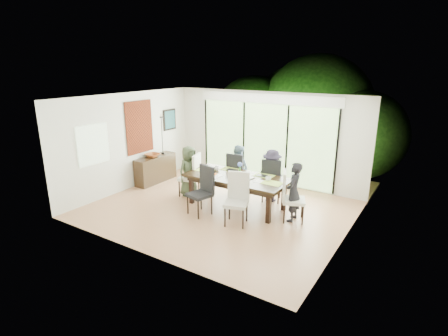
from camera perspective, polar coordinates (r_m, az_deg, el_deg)
The scene contains 62 objects.
floor at distance 8.67m, azimuth -0.90°, elevation -6.78°, with size 6.00×5.00×0.01m, color #955A3B.
ceiling at distance 7.98m, azimuth -0.99°, elevation 11.36°, with size 6.00×5.00×0.01m, color white.
wall_back at distance 10.35m, azimuth 6.79°, elevation 4.89°, with size 6.00×0.02×2.70m, color silver.
wall_front at distance 6.38m, azimuth -13.52°, elevation -2.98°, with size 6.00×0.02×2.70m, color beige.
wall_left at distance 10.16m, azimuth -15.28°, elevation 4.18°, with size 0.02×5.00×2.70m, color beige.
wall_right at distance 7.08m, azimuth 19.82°, elevation -1.55°, with size 0.02×5.00×2.70m, color white.
glass_doors at distance 10.35m, azimuth 6.66°, elevation 4.04°, with size 4.20×0.02×2.30m, color #598C3F.
blinds_header at distance 10.14m, azimuth 6.88°, elevation 11.21°, with size 4.40×0.06×0.28m, color white.
mullion_a at distance 11.39m, azimuth -2.92°, elevation 5.29°, with size 0.05×0.04×2.30m, color black.
mullion_b at distance 10.65m, azimuth 3.25°, elevation 4.49°, with size 0.05×0.04×2.30m, color black.
mullion_c at distance 10.06m, azimuth 10.22°, elevation 3.52°, with size 0.05×0.04×2.30m, color black.
mullion_d at distance 9.63m, azimuth 17.91°, elevation 2.38°, with size 0.05×0.04×2.30m, color black.
side_window at distance 9.35m, azimuth -20.59°, elevation 3.61°, with size 0.02×0.90×1.00m, color #8CAD7F.
deck at distance 11.49m, azimuth 8.50°, elevation -1.22°, with size 6.00×1.80×0.10m, color brown.
rail_top at distance 12.04m, azimuth 10.20°, elevation 2.49°, with size 6.00×0.08×0.06m, color brown.
foliage_left at distance 13.50m, azimuth 4.95°, elevation 8.08°, with size 3.20×3.20×3.20m, color #14380F.
foliage_mid at distance 13.15m, azimuth 14.85°, elevation 8.95°, with size 4.00×4.00×4.00m, color #14380F.
foliage_right at distance 12.03m, azimuth 21.62°, elevation 5.04°, with size 2.80×2.80×2.80m, color #14380F.
foliage_far at distance 14.16m, azimuth 11.82°, elevation 8.93°, with size 3.60×3.60×3.60m, color #14380F.
table_top at distance 8.57m, azimuth 2.11°, elevation -1.57°, with size 2.55×1.17×0.06m, color black.
table_apron at distance 8.60m, azimuth 2.10°, elevation -2.17°, with size 2.34×0.96×0.11m, color black.
table_leg_fl at distance 8.94m, azimuth -5.32°, elevation -3.54°, with size 0.10×0.10×0.73m, color black.
table_leg_fr at distance 7.88m, azimuth 7.28°, elevation -6.46°, with size 0.10×0.10×0.73m, color black.
table_leg_bl at distance 9.59m, azimuth -2.17°, elevation -2.06°, with size 0.10×0.10×0.73m, color black.
table_leg_br at distance 8.61m, azimuth 9.77°, elevation -4.52°, with size 0.10×0.10×0.73m, color black.
chair_left_end at distance 9.43m, azimuth -5.77°, elevation -1.06°, with size 0.49×0.49×1.17m, color silver, non-canonical shape.
chair_right_end at distance 8.02m, azimuth 11.39°, elevation -4.57°, with size 0.49×0.49×1.17m, color silver, non-canonical shape.
chair_far_left at distance 9.54m, azimuth 2.37°, elevation -0.79°, with size 0.49×0.49×1.17m, color black, non-canonical shape.
chair_far_right at distance 9.10m, azimuth 7.81°, elevation -1.81°, with size 0.49×0.49×1.17m, color black, non-canonical shape.
chair_near_left at distance 8.20m, azimuth -4.03°, elevation -3.77°, with size 0.49×0.49×1.17m, color black, non-canonical shape.
chair_near_right at distance 7.68m, azimuth 2.00°, elevation -5.19°, with size 0.49×0.49×1.17m, color beige, non-canonical shape.
person_left_end at distance 9.39m, azimuth -5.69°, elevation -0.50°, with size 0.64×0.40×1.37m, color #38452E.
person_right_end at distance 7.99m, azimuth 11.30°, elevation -3.87°, with size 0.64×0.40×1.37m, color black.
person_far_left at distance 9.49m, azimuth 2.31°, elevation -0.24°, with size 0.64×0.40×1.37m, color slate.
person_far_right at distance 9.05m, azimuth 7.78°, elevation -1.23°, with size 0.64×0.40×1.37m, color #211D2B.
placemat_left at distance 9.05m, azimuth -3.07°, elevation -0.34°, with size 0.47×0.34×0.01m, color #ABC546.
placemat_right at distance 8.14m, azimuth 7.88°, elevation -2.45°, with size 0.47×0.34×0.01m, color #9EBA42.
placemat_far_l at distance 9.10m, azimuth 0.95°, elevation -0.21°, with size 0.47×0.34×0.01m, color olive.
placemat_far_r at distance 8.64m, azimuth 6.60°, elevation -1.25°, with size 0.47×0.34×0.01m, color #9AB23F.
placemat_paper at distance 8.60m, azimuth -2.07°, elevation -1.25°, with size 0.47×0.34×0.01m, color white.
tablet_far_l at distance 9.01m, azimuth 1.33°, elevation -0.33°, with size 0.28×0.19×0.01m, color black.
tablet_far_r at distance 8.62m, azimuth 6.16°, elevation -1.23°, with size 0.25×0.18×0.01m, color black.
papers at distance 8.20m, azimuth 6.15°, elevation -2.25°, with size 0.32×0.23×0.00m, color white.
platter_base at distance 8.59m, azimuth -2.07°, elevation -1.15°, with size 0.28×0.28×0.03m, color white.
platter_snacks at distance 8.59m, azimuth -2.07°, elevation -1.03°, with size 0.21×0.21×0.01m, color orange.
vase at distance 8.55m, azimuth 2.57°, elevation -0.93°, with size 0.08×0.08×0.13m, color silver.
hyacinth_stems at distance 8.52m, azimuth 2.58°, elevation -0.11°, with size 0.04×0.04×0.17m, color #337226.
hyacinth_blooms at distance 8.49m, azimuth 2.59°, elevation 0.58°, with size 0.12×0.12×0.12m, color #556FD5.
laptop at distance 8.91m, azimuth -2.93°, elevation -0.53°, with size 0.35×0.23×0.03m, color silver.
cup_a at distance 9.02m, azimuth -1.23°, elevation -0.06°, with size 0.13×0.13×0.10m, color white.
cup_b at distance 8.39m, azimuth 2.65°, elevation -1.39°, with size 0.11×0.11×0.10m, color white.
cup_c at distance 8.27m, azimuth 7.24°, elevation -1.76°, with size 0.13×0.13×0.10m, color white.
book at distance 8.48m, azimuth 3.74°, elevation -1.49°, with size 0.17×0.24×0.02m, color white.
sideboard at distance 10.71m, azimuth -11.08°, elevation -0.16°, with size 0.40×1.42×0.80m, color black.
bowl at distance 10.52m, azimuth -11.59°, elevation 2.05°, with size 0.42×0.42×0.10m, color brown.
candlestick_base at distance 10.85m, azimuth -9.94°, elevation 2.39°, with size 0.09×0.09×0.04m, color black.
candlestick_shaft at distance 10.73m, azimuth -10.09°, elevation 5.28°, with size 0.02×0.02×1.11m, color black.
candlestick_pan at distance 10.63m, azimuth -10.24°, elevation 8.17°, with size 0.09×0.09×0.03m, color black.
candle at distance 10.63m, azimuth -10.25°, elevation 8.46°, with size 0.03×0.03×0.09m, color silver.
tapestry at distance 10.33m, azimuth -13.64°, elevation 6.49°, with size 0.02×1.00×1.50m, color maroon.
art_frame at distance 11.24m, azimuth -8.88°, elevation 7.81°, with size 0.03×0.55×0.65m, color black.
art_canvas at distance 11.23m, azimuth -8.80°, elevation 7.81°, with size 0.01×0.45×0.55m, color #18464E.
Camera 1 is at (4.40, -6.62, 3.45)m, focal length 28.00 mm.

